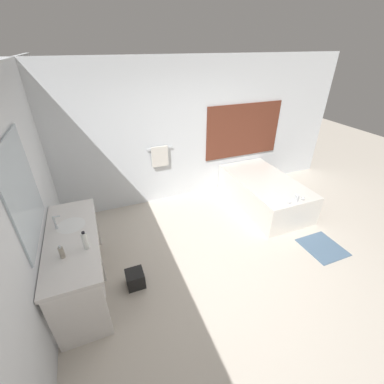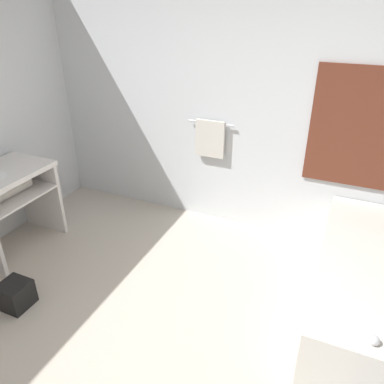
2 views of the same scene
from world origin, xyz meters
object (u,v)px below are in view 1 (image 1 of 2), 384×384
Objects in this scene: water_bottle_1 at (85,241)px; soap_dispenser at (62,252)px; bathtub at (264,191)px; waste_bin at (135,279)px.

water_bottle_1 reaches higher than soap_dispenser.
water_bottle_1 is 0.26m from soap_dispenser.
bathtub is 3.74m from soap_dispenser.
bathtub is at bearing 18.19° from soap_dispenser.
waste_bin is (0.71, 0.10, -0.82)m from soap_dispenser.
soap_dispenser is 1.09m from waste_bin.
waste_bin is (0.47, 0.04, -0.86)m from water_bottle_1.
water_bottle_1 is 1.41× the size of soap_dispenser.
water_bottle_1 is at bearing -161.40° from bathtub.
water_bottle_1 is at bearing 12.74° from soap_dispenser.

